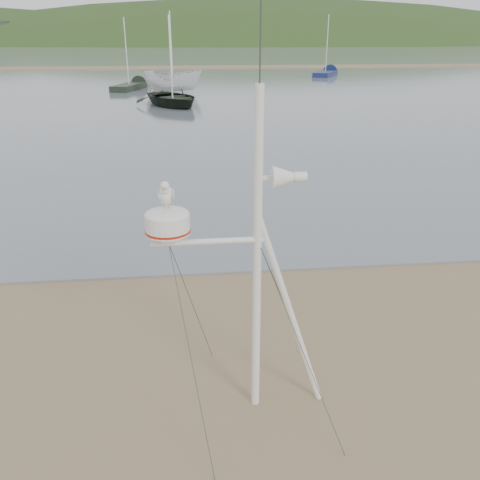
{
  "coord_description": "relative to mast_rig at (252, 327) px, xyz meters",
  "views": [
    {
      "loc": [
        2.06,
        -5.86,
        4.88
      ],
      "look_at": [
        2.8,
        1.0,
        2.02
      ],
      "focal_mm": 38.0,
      "sensor_mm": 36.0,
      "label": 1
    }
  ],
  "objects": [
    {
      "name": "mast_rig",
      "position": [
        0.0,
        0.0,
        0.0
      ],
      "size": [
        2.34,
        2.5,
        5.28
      ],
      "color": "white",
      "rests_on": "ground"
    },
    {
      "name": "hill_ridge",
      "position": [
        15.69,
        235.2,
        -20.97
      ],
      "size": [
        620.0,
        180.0,
        80.0
      ],
      "color": "#213817",
      "rests_on": "ground"
    },
    {
      "name": "sailboat_dark_mid",
      "position": [
        -5.02,
        43.16,
        -0.97
      ],
      "size": [
        3.43,
        6.61,
        6.42
      ],
      "color": "black",
      "rests_on": "ground"
    },
    {
      "name": "sandbar",
      "position": [
        -2.83,
        70.2,
        -1.2
      ],
      "size": [
        560.0,
        7.0,
        0.07
      ],
      "primitive_type": "cube",
      "color": "#786245",
      "rests_on": "water"
    },
    {
      "name": "sailboat_blue_far",
      "position": [
        16.52,
        56.05,
        -0.97
      ],
      "size": [
        4.9,
        7.18,
        7.14
      ],
      "color": "#16204E",
      "rests_on": "ground"
    },
    {
      "name": "boat_dark",
      "position": [
        -1.52,
        30.59,
        1.51
      ],
      "size": [
        4.02,
        2.79,
        5.5
      ],
      "primitive_type": "imported",
      "rotation": [
        0.0,
        0.0,
        0.47
      ],
      "color": "black",
      "rests_on": "water"
    },
    {
      "name": "far_cottages",
      "position": [
        0.17,
        196.2,
        2.73
      ],
      "size": [
        294.4,
        6.3,
        8.0
      ],
      "color": "beige",
      "rests_on": "ground"
    },
    {
      "name": "ground",
      "position": [
        -2.83,
        0.2,
        -1.27
      ],
      "size": [
        560.0,
        560.0,
        0.0
      ],
      "primitive_type": "plane",
      "color": "#786245",
      "rests_on": "ground"
    },
    {
      "name": "water",
      "position": [
        -2.83,
        132.2,
        -1.25
      ],
      "size": [
        560.0,
        256.0,
        0.04
      ],
      "primitive_type": "cube",
      "color": "slate",
      "rests_on": "ground"
    },
    {
      "name": "boat_white",
      "position": [
        -1.61,
        38.63,
        1.3
      ],
      "size": [
        2.43,
        2.4,
        5.06
      ],
      "primitive_type": "imported",
      "rotation": [
        0.0,
        0.0,
        1.27
      ],
      "color": "silver",
      "rests_on": "water"
    }
  ]
}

